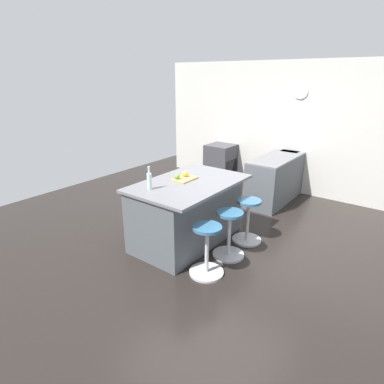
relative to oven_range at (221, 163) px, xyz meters
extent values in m
plane|color=black|center=(2.48, 1.39, -0.43)|extent=(7.77, 7.77, 0.00)
cube|color=beige|center=(-0.35, 1.39, 0.90)|extent=(0.12, 5.98, 2.67)
cylinder|color=white|center=(-0.28, 1.62, 1.64)|extent=(0.03, 0.28, 0.28)
cube|color=#4C5156|center=(0.00, 1.56, 0.00)|extent=(2.41, 0.60, 0.86)
cube|color=slate|center=(0.00, 1.56, 0.45)|extent=(2.41, 0.60, 0.03)
cube|color=#38383D|center=(-0.30, 1.56, 0.40)|extent=(0.44, 0.36, 0.12)
cylinder|color=#B7B7BC|center=(-0.30, 1.41, 0.60)|extent=(0.02, 0.02, 0.28)
cube|color=#38383D|center=(0.00, 0.00, 0.00)|extent=(0.60, 0.60, 0.86)
cube|color=black|center=(0.00, 0.30, -0.04)|extent=(0.44, 0.01, 0.32)
cube|color=#4C5156|center=(2.81, 1.18, 0.02)|extent=(1.65, 0.91, 0.91)
cube|color=slate|center=(2.81, 1.23, 0.49)|extent=(1.71, 1.11, 0.04)
cylinder|color=#B7B7BC|center=(2.27, 1.92, -0.42)|extent=(0.44, 0.44, 0.03)
cylinder|color=#B7B7BC|center=(2.27, 1.92, -0.11)|extent=(0.05, 0.05, 0.61)
cylinder|color=#336084|center=(2.27, 1.92, 0.21)|extent=(0.36, 0.36, 0.04)
cylinder|color=#B7B7BC|center=(2.81, 1.92, -0.42)|extent=(0.44, 0.44, 0.03)
cylinder|color=#B7B7BC|center=(2.81, 1.92, -0.11)|extent=(0.05, 0.05, 0.61)
cylinder|color=#336084|center=(2.81, 1.92, 0.21)|extent=(0.36, 0.36, 0.04)
cylinder|color=#B7B7BC|center=(3.34, 1.92, -0.42)|extent=(0.44, 0.44, 0.03)
cylinder|color=#B7B7BC|center=(3.34, 1.92, -0.11)|extent=(0.05, 0.05, 0.61)
cylinder|color=#336084|center=(3.34, 1.92, 0.21)|extent=(0.36, 0.36, 0.04)
cube|color=tan|center=(2.76, 1.11, 0.52)|extent=(0.36, 0.24, 0.02)
sphere|color=gold|center=(2.69, 1.07, 0.58)|extent=(0.09, 0.09, 0.09)
sphere|color=#609E2D|center=(2.86, 1.05, 0.57)|extent=(0.08, 0.08, 0.08)
cylinder|color=silver|center=(3.37, 1.01, 0.62)|extent=(0.06, 0.06, 0.22)
cylinder|color=silver|center=(3.37, 1.01, 0.77)|extent=(0.03, 0.03, 0.08)
cylinder|color=#B7B7BC|center=(3.37, 1.01, 0.82)|extent=(0.03, 0.03, 0.02)
camera|label=1|loc=(6.20, 3.86, 1.93)|focal=29.76mm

